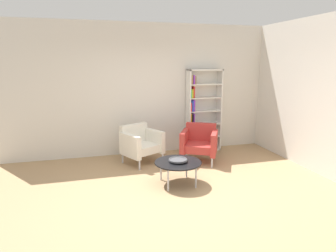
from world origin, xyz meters
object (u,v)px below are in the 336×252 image
Objects in this scene: armchair_near_window at (199,142)px; coffee_table_low at (178,163)px; decorative_bowl at (178,160)px; armchair_corner_red at (140,143)px; bookshelf_tall at (201,111)px.

coffee_table_low is at bearing -99.08° from armchair_near_window.
armchair_corner_red reaches higher than decorative_bowl.
bookshelf_tall is 2.37× the size of coffee_table_low.
bookshelf_tall is at bearing -8.94° from armchair_corner_red.
armchair_near_window is at bearing 52.39° from decorative_bowl.
bookshelf_tall is 2.16m from decorative_bowl.
decorative_bowl is at bearing 0.00° from coffee_table_low.
coffee_table_low is 0.06m from decorative_bowl.
coffee_table_low is 2.50× the size of decorative_bowl.
coffee_table_low is at bearing -99.17° from armchair_corner_red.
bookshelf_tall reaches higher than armchair_near_window.
armchair_near_window reaches higher than decorative_bowl.
bookshelf_tall is at bearing 95.87° from armchair_near_window.
armchair_corner_red is (-1.53, -0.50, -0.53)m from bookshelf_tall.
bookshelf_tall is 0.98m from armchair_near_window.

